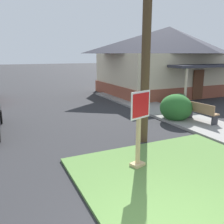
% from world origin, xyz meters
% --- Properties ---
extents(grass_corner_patch, '(5.27, 4.52, 0.08)m').
position_xyz_m(grass_corner_patch, '(1.85, 1.76, 0.04)').
color(grass_corner_patch, '#567F3D').
rests_on(grass_corner_patch, ground).
extents(sidewalk_strip, '(2.20, 17.60, 0.12)m').
position_xyz_m(sidewalk_strip, '(5.68, 6.16, 0.06)').
color(sidewalk_strip, gray).
rests_on(sidewalk_strip, ground).
extents(stop_sign, '(0.70, 0.38, 2.08)m').
position_xyz_m(stop_sign, '(1.03, 2.66, 1.09)').
color(stop_sign, tan).
rests_on(stop_sign, grass_corner_patch).
extents(manhole_cover, '(0.70, 0.70, 0.02)m').
position_xyz_m(manhole_cover, '(0.39, 3.50, 0.01)').
color(manhole_cover, black).
rests_on(manhole_cover, ground).
extents(street_bench, '(0.55, 1.57, 0.85)m').
position_xyz_m(street_bench, '(5.86, 5.23, 0.59)').
color(street_bench, '#93704C').
rests_on(street_bench, sidewalk_strip).
extents(corner_house, '(10.29, 8.39, 5.16)m').
position_xyz_m(corner_house, '(10.15, 13.25, 2.65)').
color(corner_house, brown).
rests_on(corner_house, ground).
extents(shrub_near_porch, '(0.91, 0.91, 0.76)m').
position_xyz_m(shrub_near_porch, '(7.64, 8.72, 0.38)').
color(shrub_near_porch, '#345737').
rests_on(shrub_near_porch, ground).
extents(shrub_by_curb, '(1.48, 1.48, 1.27)m').
position_xyz_m(shrub_by_curb, '(5.17, 6.11, 0.64)').
color(shrub_by_curb, '#2B682B').
rests_on(shrub_by_curb, ground).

